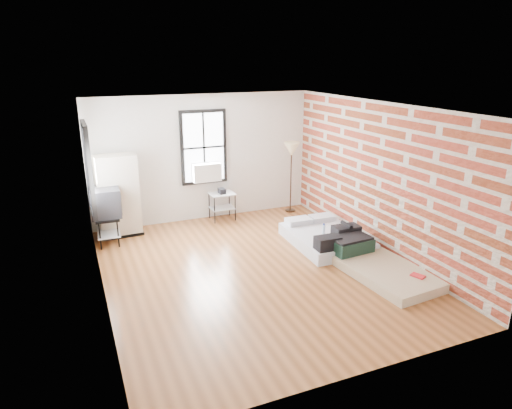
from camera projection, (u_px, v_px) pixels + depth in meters
name	position (u px, v px, depth m)	size (l,w,h in m)	color
ground	(255.00, 270.00, 7.95)	(6.00, 6.00, 0.00)	brown
room_shell	(260.00, 168.00, 7.82)	(5.02, 6.02, 2.80)	silver
mattress_main	(326.00, 237.00, 9.01)	(1.35, 1.80, 0.57)	silver
mattress_bare	(374.00, 263.00, 7.93)	(1.25, 2.13, 0.44)	tan
wardrobe	(118.00, 196.00, 9.31)	(0.87, 0.52, 1.69)	black
side_table	(222.00, 198.00, 10.30)	(0.57, 0.46, 0.73)	black
floor_lamp	(292.00, 153.00, 10.58)	(0.36, 0.36, 1.67)	black
tv_stand	(106.00, 204.00, 8.92)	(0.59, 0.82, 1.13)	black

